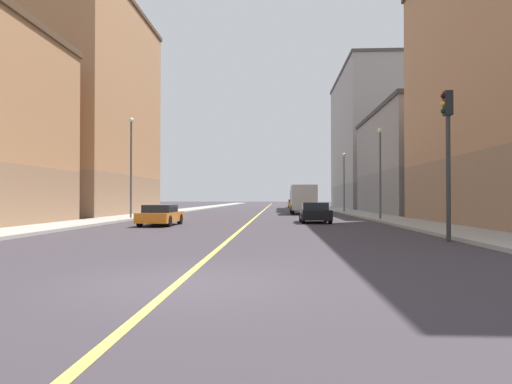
% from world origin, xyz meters
% --- Properties ---
extents(ground_plane, '(400.00, 400.00, 0.00)m').
position_xyz_m(ground_plane, '(0.00, 0.00, 0.00)').
color(ground_plane, '#373138').
rests_on(ground_plane, ground).
extents(sidewalk_left, '(3.12, 168.00, 0.15)m').
position_xyz_m(sidewalk_left, '(10.05, 49.00, 0.07)').
color(sidewalk_left, '#9E9B93').
rests_on(sidewalk_left, ground).
extents(sidewalk_right, '(3.12, 168.00, 0.15)m').
position_xyz_m(sidewalk_right, '(-10.05, 49.00, 0.07)').
color(sidewalk_right, '#9E9B93').
rests_on(sidewalk_right, ground).
extents(lane_center_stripe, '(0.16, 154.00, 0.01)m').
position_xyz_m(lane_center_stripe, '(0.00, 49.00, 0.01)').
color(lane_center_stripe, '#E5D14C').
rests_on(lane_center_stripe, ground).
extents(building_left_mid, '(10.13, 18.91, 10.43)m').
position_xyz_m(building_left_mid, '(16.52, 36.95, 5.22)').
color(building_left_mid, slate).
rests_on(building_left_mid, ground).
extents(building_left_far, '(10.13, 23.77, 21.06)m').
position_xyz_m(building_left_far, '(16.52, 60.95, 10.54)').
color(building_left_far, gray).
rests_on(building_left_far, ground).
extents(building_right_midblock, '(10.13, 18.41, 20.06)m').
position_xyz_m(building_right_midblock, '(-16.52, 32.46, 10.04)').
color(building_right_midblock, '#8F6B4F').
rests_on(building_right_midblock, ground).
extents(traffic_light_left_near, '(0.40, 0.32, 5.52)m').
position_xyz_m(traffic_light_left_near, '(8.07, 8.20, 3.61)').
color(traffic_light_left_near, '#2D2D2D').
rests_on(traffic_light_left_near, ground).
extents(street_lamp_left_near, '(0.36, 0.36, 6.44)m').
position_xyz_m(street_lamp_left_near, '(9.09, 23.20, 4.10)').
color(street_lamp_left_near, '#4C4C51').
rests_on(street_lamp_left_near, ground).
extents(street_lamp_right_near, '(0.36, 0.36, 7.46)m').
position_xyz_m(street_lamp_right_near, '(-9.09, 24.04, 4.65)').
color(street_lamp_right_near, '#4C4C51').
rests_on(street_lamp_right_near, ground).
extents(street_lamp_left_far, '(0.36, 0.36, 6.39)m').
position_xyz_m(street_lamp_left_far, '(9.09, 40.14, 4.08)').
color(street_lamp_left_far, '#4C4C51').
rests_on(street_lamp_left_far, ground).
extents(car_orange, '(1.93, 4.11, 1.21)m').
position_xyz_m(car_orange, '(-4.98, 17.18, 0.60)').
color(car_orange, orange).
rests_on(car_orange, ground).
extents(car_yellow, '(1.99, 4.24, 1.38)m').
position_xyz_m(car_yellow, '(4.55, 68.38, 0.66)').
color(car_yellow, gold).
rests_on(car_yellow, ground).
extents(car_black, '(1.92, 3.96, 1.31)m').
position_xyz_m(car_black, '(4.29, 20.74, 0.64)').
color(car_black, black).
rests_on(car_black, ground).
extents(box_truck, '(2.50, 6.99, 2.87)m').
position_xyz_m(box_truck, '(4.40, 36.40, 1.56)').
color(box_truck, navy).
rests_on(box_truck, ground).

